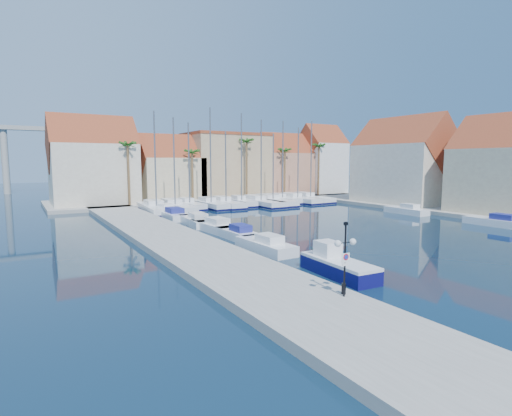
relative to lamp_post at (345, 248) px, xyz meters
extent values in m
plane|color=#081D31|center=(7.00, 4.34, -2.89)|extent=(260.00, 260.00, 0.00)
cube|color=gray|center=(-2.00, 17.84, -2.64)|extent=(6.00, 77.00, 0.50)
cube|color=gray|center=(17.00, 52.34, -2.64)|extent=(54.00, 16.00, 0.50)
cube|color=gray|center=(39.00, 19.34, -2.64)|extent=(12.00, 60.00, 0.50)
cylinder|color=black|center=(0.00, 0.00, -0.57)|extent=(0.09, 0.09, 3.64)
cylinder|color=black|center=(-0.23, 0.02, 0.25)|extent=(0.46, 0.07, 0.05)
cylinder|color=black|center=(0.23, -0.01, 0.25)|extent=(0.46, 0.07, 0.05)
sphere|color=white|center=(-0.45, 0.03, 0.25)|extent=(0.33, 0.33, 0.33)
sphere|color=white|center=(0.45, -0.02, 0.25)|extent=(0.33, 0.33, 0.33)
cube|color=black|center=(0.00, 0.00, 1.16)|extent=(0.21, 0.12, 0.15)
cube|color=white|center=(0.00, -0.05, -0.48)|extent=(0.46, 0.06, 0.45)
cylinder|color=red|center=(0.00, -0.07, -0.43)|extent=(0.31, 0.03, 0.31)
cylinder|color=#1933A5|center=(-0.01, -0.08, -0.43)|extent=(0.22, 0.02, 0.22)
cube|color=white|center=(0.00, -0.05, -0.80)|extent=(0.36, 0.05, 0.13)
cylinder|color=black|center=(0.22, 0.27, -2.12)|extent=(0.22, 0.22, 0.55)
cube|color=#0F0E53|center=(3.35, 4.01, -2.47)|extent=(2.22, 5.69, 0.84)
cube|color=white|center=(3.35, 4.01, -1.96)|extent=(2.22, 5.69, 0.19)
cube|color=white|center=(3.43, 5.13, -1.45)|extent=(1.30, 1.56, 1.02)
cube|color=white|center=(3.12, 12.06, -2.49)|extent=(2.13, 6.16, 0.80)
cube|color=white|center=(3.13, 11.45, -1.79)|extent=(1.43, 2.18, 0.60)
cube|color=white|center=(3.59, 17.45, -2.49)|extent=(1.89, 5.81, 0.80)
cube|color=navy|center=(3.59, 16.87, -1.79)|extent=(1.31, 2.04, 0.60)
cube|color=white|center=(3.63, 22.49, -2.49)|extent=(2.67, 7.13, 0.80)
cube|color=white|center=(3.67, 21.79, -1.79)|extent=(1.72, 2.54, 0.60)
cube|color=white|center=(3.51, 26.88, -2.49)|extent=(2.75, 7.05, 0.80)
cube|color=white|center=(3.45, 26.20, -1.79)|extent=(1.73, 2.53, 0.60)
cube|color=white|center=(3.01, 33.07, -2.49)|extent=(2.54, 7.40, 0.80)
cube|color=navy|center=(2.99, 32.33, -1.79)|extent=(1.71, 2.61, 0.60)
cube|color=white|center=(3.46, 37.92, -2.49)|extent=(2.64, 6.68, 0.80)
cube|color=white|center=(3.52, 37.27, -1.79)|extent=(1.65, 2.40, 0.60)
cube|color=white|center=(3.57, 42.14, -2.49)|extent=(2.31, 5.93, 0.80)
cube|color=white|center=(3.53, 41.57, -1.79)|extent=(1.46, 2.13, 0.60)
cube|color=white|center=(31.00, 9.34, -2.49)|extent=(2.11, 6.54, 0.80)
cube|color=navy|center=(31.00, 8.69, -1.79)|extent=(1.47, 2.29, 0.60)
cube|color=white|center=(31.00, 21.07, -2.49)|extent=(2.13, 6.07, 0.80)
cube|color=white|center=(30.98, 20.47, -1.79)|extent=(1.42, 2.15, 0.60)
cube|color=white|center=(2.90, 39.77, -2.39)|extent=(3.83, 11.69, 1.00)
cube|color=#0C0D3D|center=(2.90, 39.77, -2.71)|extent=(3.89, 11.76, 0.28)
cube|color=white|center=(2.99, 40.91, -1.59)|extent=(2.34, 3.60, 0.60)
cylinder|color=slate|center=(2.86, 39.19, 4.39)|extent=(0.20, 0.20, 12.56)
cube|color=white|center=(5.72, 40.36, -2.39)|extent=(3.31, 11.68, 1.00)
cube|color=#0C0D3D|center=(5.72, 40.36, -2.71)|extent=(3.38, 11.74, 0.28)
cube|color=white|center=(5.75, 41.52, -1.59)|extent=(2.20, 3.53, 0.60)
cylinder|color=slate|center=(5.70, 39.78, 4.08)|extent=(0.20, 0.20, 11.95)
cube|color=white|center=(8.27, 41.24, -2.39)|extent=(2.51, 8.27, 1.00)
cube|color=#0C0D3D|center=(8.27, 41.24, -2.71)|extent=(2.57, 8.34, 0.28)
cube|color=white|center=(8.23, 42.05, -1.59)|extent=(1.60, 2.52, 0.60)
cylinder|color=slate|center=(8.28, 40.83, 3.83)|extent=(0.20, 0.20, 11.45)
cube|color=white|center=(11.26, 40.35, -2.39)|extent=(2.66, 9.25, 1.00)
cube|color=#0C0D3D|center=(11.26, 40.35, -2.71)|extent=(2.72, 9.31, 0.28)
cube|color=white|center=(11.24, 41.26, -1.59)|extent=(1.75, 2.80, 0.60)
cylinder|color=slate|center=(11.28, 39.89, 4.93)|extent=(0.20, 0.20, 13.65)
cube|color=white|center=(13.78, 40.47, -2.39)|extent=(2.76, 10.00, 1.00)
cube|color=#0C0D3D|center=(13.78, 40.47, -2.71)|extent=(2.82, 10.06, 0.28)
cube|color=white|center=(13.80, 41.47, -1.59)|extent=(1.86, 3.02, 0.60)
cylinder|color=slate|center=(13.78, 39.97, 3.29)|extent=(0.20, 0.20, 10.36)
cube|color=white|center=(16.71, 40.75, -2.39)|extent=(2.56, 8.13, 1.00)
cube|color=#0C0D3D|center=(16.71, 40.75, -2.71)|extent=(2.63, 8.19, 0.28)
cube|color=white|center=(16.76, 41.55, -1.59)|extent=(1.60, 2.49, 0.60)
cylinder|color=slate|center=(16.69, 40.35, 4.72)|extent=(0.20, 0.20, 13.21)
cube|color=white|center=(19.37, 39.52, -2.39)|extent=(3.09, 11.70, 1.00)
cube|color=#0C0D3D|center=(19.37, 39.52, -2.71)|extent=(3.15, 11.76, 0.28)
cube|color=white|center=(19.36, 40.69, -1.59)|extent=(2.14, 3.51, 0.60)
cylinder|color=slate|center=(19.37, 38.93, 4.25)|extent=(0.20, 0.20, 12.27)
cube|color=white|center=(21.87, 39.88, -2.39)|extent=(3.95, 12.17, 1.00)
cube|color=#0C0D3D|center=(21.87, 39.88, -2.71)|extent=(4.02, 12.23, 0.28)
cube|color=white|center=(21.96, 41.07, -1.59)|extent=(2.43, 3.74, 0.60)
cylinder|color=slate|center=(21.83, 39.28, 3.25)|extent=(0.20, 0.20, 10.28)
cube|color=white|center=(24.48, 40.91, -2.39)|extent=(2.77, 8.69, 1.00)
cube|color=#0C0D3D|center=(24.48, 40.91, -2.71)|extent=(2.83, 8.75, 0.28)
cube|color=white|center=(24.42, 41.77, -1.59)|extent=(1.72, 2.66, 0.60)
cylinder|color=slate|center=(24.50, 40.49, 4.35)|extent=(0.20, 0.20, 12.47)
cube|color=white|center=(27.14, 40.42, -2.39)|extent=(3.58, 11.21, 1.00)
cube|color=#0C0D3D|center=(27.14, 40.42, -2.71)|extent=(3.64, 11.28, 0.28)
cube|color=white|center=(27.07, 41.52, -1.59)|extent=(2.22, 3.44, 0.60)
cylinder|color=slate|center=(27.18, 39.87, 3.85)|extent=(0.20, 0.20, 11.48)
cube|color=white|center=(29.80, 40.27, -2.39)|extent=(3.33, 10.77, 1.00)
cube|color=#0C0D3D|center=(29.80, 40.27, -2.71)|extent=(3.39, 10.83, 0.28)
cube|color=white|center=(29.74, 41.34, -1.59)|extent=(2.10, 3.29, 0.60)
cylinder|color=slate|center=(29.83, 39.74, 4.45)|extent=(0.20, 0.20, 12.68)
cube|color=beige|center=(-3.00, 51.34, 2.11)|extent=(12.00, 9.00, 9.00)
cube|color=maroon|center=(-3.00, 51.34, 6.61)|extent=(12.30, 9.00, 9.00)
cube|color=#C4AE8A|center=(9.00, 51.34, 1.11)|extent=(10.00, 8.00, 7.00)
cube|color=maroon|center=(9.00, 51.34, 4.61)|extent=(10.30, 8.00, 8.00)
cube|color=tan|center=(20.00, 52.34, 3.11)|extent=(14.00, 10.00, 11.00)
cube|color=maroon|center=(20.00, 52.34, 8.86)|extent=(14.20, 10.20, 0.50)
cube|color=tan|center=(32.00, 51.34, 1.61)|extent=(10.00, 8.00, 8.00)
cube|color=maroon|center=(32.00, 51.34, 5.61)|extent=(10.30, 8.00, 8.00)
cube|color=silver|center=(41.00, 50.34, 2.61)|extent=(8.00, 8.00, 10.00)
cube|color=maroon|center=(41.00, 50.34, 7.61)|extent=(8.30, 8.00, 8.00)
cube|color=#C4AE8A|center=(39.00, 12.34, 1.61)|extent=(9.00, 12.00, 8.00)
cube|color=maroon|center=(39.00, 12.34, 5.61)|extent=(9.00, 12.30, 9.00)
cube|color=beige|center=(39.00, 28.34, 2.11)|extent=(9.00, 14.00, 9.00)
cube|color=maroon|center=(39.00, 28.34, 6.61)|extent=(9.00, 14.30, 9.00)
cylinder|color=brown|center=(1.00, 46.34, 2.11)|extent=(0.36, 0.36, 9.00)
sphere|color=#225618|center=(1.00, 46.34, 6.46)|extent=(2.60, 2.60, 2.60)
cylinder|color=brown|center=(11.00, 46.34, 1.61)|extent=(0.36, 0.36, 8.00)
sphere|color=#225618|center=(11.00, 46.34, 5.46)|extent=(2.60, 2.60, 2.60)
cylinder|color=brown|center=(21.00, 46.34, 2.61)|extent=(0.36, 0.36, 10.00)
sphere|color=#225618|center=(21.00, 46.34, 7.46)|extent=(2.60, 2.60, 2.60)
cylinder|color=brown|center=(29.00, 46.34, 1.86)|extent=(0.36, 0.36, 8.50)
sphere|color=#225618|center=(29.00, 46.34, 5.96)|extent=(2.60, 2.60, 2.60)
cylinder|color=brown|center=(37.00, 46.34, 2.36)|extent=(0.36, 0.36, 9.50)
sphere|color=#225618|center=(37.00, 46.34, 6.96)|extent=(2.60, 2.60, 2.60)
cylinder|color=#9E9E99|center=(-15.00, 86.34, 4.11)|extent=(1.40, 1.40, 14.00)
camera|label=1|loc=(-13.20, -13.73, 4.09)|focal=28.00mm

